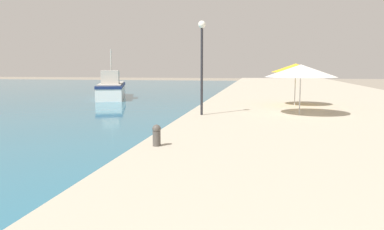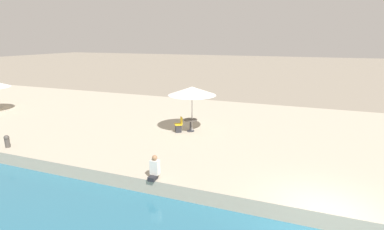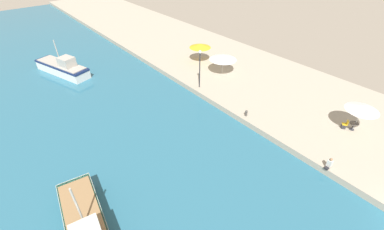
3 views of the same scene
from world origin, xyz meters
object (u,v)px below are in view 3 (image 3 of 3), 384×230
cafe_table (354,125)px  person_at_quay (329,164)px  cafe_umbrella_pink (363,108)px  lamppost (200,63)px  cafe_umbrella_striped (200,46)px  cafe_umbrella_white (223,57)px  fishing_boat_near (87,230)px  fishing_boat_mid (63,67)px  cafe_chair_left (344,125)px  mooring_bollard (246,113)px

cafe_table → person_at_quay: (-6.35, -0.95, -0.11)m
cafe_umbrella_pink → lamppost: bearing=110.8°
cafe_umbrella_striped → person_at_quay: (-5.54, -21.73, -1.86)m
cafe_table → lamppost: bearing=110.7°
cafe_umbrella_pink → cafe_umbrella_white: cafe_umbrella_pink is taller
cafe_umbrella_pink → fishing_boat_near: bearing=165.8°
fishing_boat_near → cafe_umbrella_striped: size_ratio=2.83×
cafe_umbrella_white → lamppost: bearing=-168.2°
fishing_boat_mid → cafe_chair_left: size_ratio=9.72×
fishing_boat_near → cafe_chair_left: 23.11m
fishing_boat_near → mooring_bollard: (16.99, 2.02, 0.03)m
mooring_bollard → lamppost: lamppost is taller
fishing_boat_mid → cafe_umbrella_white: fishing_boat_mid is taller
cafe_umbrella_pink → cafe_umbrella_white: (-1.04, 16.25, -0.29)m
mooring_bollard → cafe_umbrella_striped: bearing=68.4°
cafe_umbrella_striped → mooring_bollard: cafe_umbrella_striped is taller
fishing_boat_mid → cafe_chair_left: (16.33, -29.88, 0.03)m
cafe_umbrella_pink → cafe_table: bearing=137.2°
cafe_chair_left → person_at_quay: bearing=160.1°
cafe_table → cafe_umbrella_pink: bearing=-42.8°
fishing_boat_mid → cafe_umbrella_striped: fishing_boat_mid is taller
cafe_umbrella_pink → lamppost: size_ratio=0.62×
cafe_umbrella_white → cafe_umbrella_striped: 4.61m
cafe_umbrella_pink → cafe_chair_left: (-0.48, 0.67, -2.13)m
person_at_quay → fishing_boat_mid: bearing=108.3°
fishing_boat_mid → cafe_umbrella_white: 21.37m
cafe_umbrella_striped → cafe_table: (0.80, -20.79, -1.76)m
cafe_umbrella_striped → lamppost: 7.50m
lamppost → fishing_boat_mid: bearing=125.7°
fishing_boat_mid → cafe_table: fishing_boat_mid is taller
mooring_bollard → fishing_boat_near: bearing=-173.2°
fishing_boat_near → cafe_umbrella_pink: 23.84m
cafe_table → lamppost: lamppost is taller
mooring_bollard → person_at_quay: bearing=-92.6°
cafe_umbrella_pink → mooring_bollard: cafe_umbrella_pink is taller
fishing_boat_near → lamppost: bearing=37.5°
person_at_quay → mooring_bollard: 8.73m
cafe_umbrella_striped → lamppost: lamppost is taller
cafe_umbrella_pink → mooring_bollard: size_ratio=4.34×
fishing_boat_near → cafe_umbrella_white: 24.39m
fishing_boat_near → cafe_umbrella_white: size_ratio=2.42×
cafe_umbrella_pink → cafe_umbrella_white: size_ratio=0.81×
cafe_umbrella_striped → mooring_bollard: 14.13m
cafe_umbrella_striped → person_at_quay: 22.51m
cafe_table → mooring_bollard: 9.80m
cafe_chair_left → cafe_table: bearing=-90.0°
cafe_umbrella_striped → cafe_chair_left: bearing=-88.9°
cafe_umbrella_pink → fishing_boat_mid: bearing=118.8°
fishing_boat_near → cafe_umbrella_striped: (22.14, 15.03, 1.97)m
fishing_boat_near → lamppost: size_ratio=1.85×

